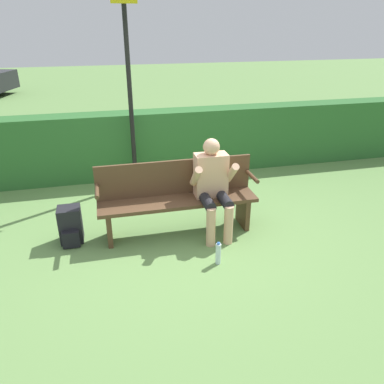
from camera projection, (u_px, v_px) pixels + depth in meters
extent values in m
plane|color=#668E4C|center=(179.00, 232.00, 4.79)|extent=(40.00, 40.00, 0.00)
cube|color=#2D662D|center=(154.00, 143.00, 6.41)|extent=(12.00, 0.44, 1.10)
cube|color=#513823|center=(178.00, 201.00, 4.61)|extent=(1.96, 0.41, 0.05)
cube|color=#513823|center=(175.00, 177.00, 4.67)|extent=(1.96, 0.04, 0.45)
cube|color=#513823|center=(109.00, 226.00, 4.52)|extent=(0.06, 0.37, 0.42)
cube|color=#513823|center=(243.00, 210.00, 4.88)|extent=(0.06, 0.37, 0.42)
cylinder|color=#513823|center=(97.00, 191.00, 4.30)|extent=(0.05, 0.37, 0.05)
cylinder|color=#513823|center=(252.00, 176.00, 4.71)|extent=(0.05, 0.37, 0.05)
cube|color=#DBA884|center=(211.00, 175.00, 4.61)|extent=(0.40, 0.22, 0.54)
sphere|color=#DBA884|center=(211.00, 147.00, 4.46)|extent=(0.20, 0.20, 0.20)
cylinder|color=black|center=(206.00, 201.00, 4.50)|extent=(0.13, 0.42, 0.13)
cylinder|color=black|center=(224.00, 199.00, 4.55)|extent=(0.13, 0.42, 0.13)
cylinder|color=#DBA884|center=(211.00, 227.00, 4.42)|extent=(0.11, 0.11, 0.49)
cylinder|color=#DBA884|center=(228.00, 225.00, 4.46)|extent=(0.11, 0.11, 0.49)
cylinder|color=#DBA884|center=(196.00, 176.00, 4.42)|extent=(0.09, 0.33, 0.33)
cylinder|color=#DBA884|center=(232.00, 173.00, 4.51)|extent=(0.09, 0.33, 0.33)
cube|color=black|center=(71.00, 224.00, 4.52)|extent=(0.27, 0.24, 0.45)
cube|color=black|center=(71.00, 239.00, 4.42)|extent=(0.20, 0.08, 0.20)
cylinder|color=silver|center=(218.00, 254.00, 4.13)|extent=(0.06, 0.06, 0.25)
cylinder|color=#2D66B2|center=(219.00, 243.00, 4.07)|extent=(0.03, 0.03, 0.02)
cylinder|color=black|center=(130.00, 93.00, 5.60)|extent=(0.07, 0.07, 2.95)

